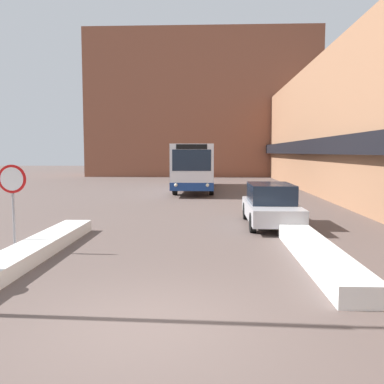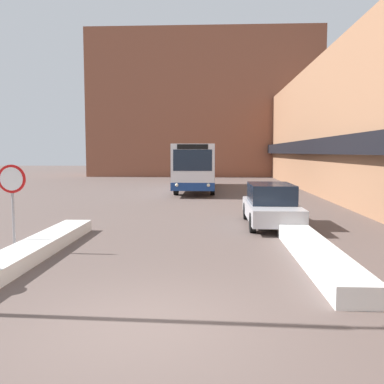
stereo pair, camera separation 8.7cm
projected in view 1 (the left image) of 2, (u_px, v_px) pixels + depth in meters
The scene contains 8 objects.
ground_plane at pixel (149, 324), 6.72m from camera, with size 160.00×160.00×0.00m, color brown.
building_row_right at pixel (340, 130), 29.78m from camera, with size 5.50×60.00×8.59m.
building_backdrop_far at pixel (202, 106), 50.11m from camera, with size 26.00×8.00×16.24m.
snow_bank_left at pixel (14, 261), 9.95m from camera, with size 0.90×9.79×0.36m.
snow_bank_right at pixel (318, 254), 10.48m from camera, with size 0.90×6.50×0.42m.
city_bus at pixel (195, 166), 30.68m from camera, with size 2.60×12.16×3.21m.
parked_car_front at pixel (271, 205), 15.81m from camera, with size 1.80×4.64×1.54m.
stop_sign at pixel (12, 189), 11.37m from camera, with size 0.76×0.08×2.37m.
Camera 1 is at (0.96, -6.47, 2.69)m, focal length 40.00 mm.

